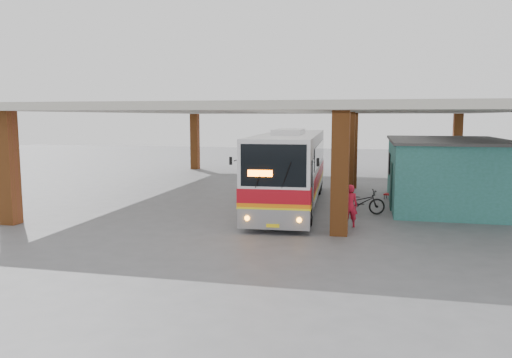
{
  "coord_description": "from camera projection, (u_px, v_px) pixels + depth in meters",
  "views": [
    {
      "loc": [
        3.97,
        -20.41,
        4.14
      ],
      "look_at": [
        -0.68,
        0.0,
        1.51
      ],
      "focal_mm": 35.0,
      "sensor_mm": 36.0,
      "label": 1
    }
  ],
  "objects": [
    {
      "name": "coach_bus",
      "position": [
        291.0,
        168.0,
        23.17
      ],
      "size": [
        3.24,
        12.43,
        3.59
      ],
      "rotation": [
        0.0,
        0.0,
        0.05
      ],
      "color": "silver",
      "rests_on": "ground"
    },
    {
      "name": "ground",
      "position": [
        272.0,
        215.0,
        21.13
      ],
      "size": [
        90.0,
        90.0,
        0.0
      ],
      "primitive_type": "plane",
      "color": "#515154",
      "rests_on": "ground"
    },
    {
      "name": "canopy_roof",
      "position": [
        304.0,
        110.0,
        26.75
      ],
      "size": [
        21.0,
        23.0,
        0.3
      ],
      "primitive_type": "cube",
      "color": "beige",
      "rests_on": "brick_columns"
    },
    {
      "name": "motorcycle",
      "position": [
        361.0,
        202.0,
        21.15
      ],
      "size": [
        2.13,
        1.15,
        1.06
      ],
      "primitive_type": "imported",
      "rotation": [
        0.0,
        0.0,
        1.8
      ],
      "color": "black",
      "rests_on": "ground"
    },
    {
      "name": "shop_building",
      "position": [
        446.0,
        172.0,
        23.16
      ],
      "size": [
        5.2,
        8.2,
        3.11
      ],
      "color": "#2E7464",
      "rests_on": "ground"
    },
    {
      "name": "pedestrian",
      "position": [
        350.0,
        206.0,
        18.7
      ],
      "size": [
        0.64,
        0.47,
        1.62
      ],
      "primitive_type": "imported",
      "rotation": [
        0.0,
        0.0,
        3.3
      ],
      "color": "red",
      "rests_on": "ground"
    },
    {
      "name": "red_chair",
      "position": [
        391.0,
        192.0,
        25.06
      ],
      "size": [
        0.56,
        0.56,
        0.84
      ],
      "rotation": [
        0.0,
        0.0,
        -0.34
      ],
      "color": "red",
      "rests_on": "ground"
    },
    {
      "name": "brick_columns",
      "position": [
        318.0,
        155.0,
        25.38
      ],
      "size": [
        20.1,
        21.6,
        4.35
      ],
      "color": "#985021",
      "rests_on": "ground"
    }
  ]
}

